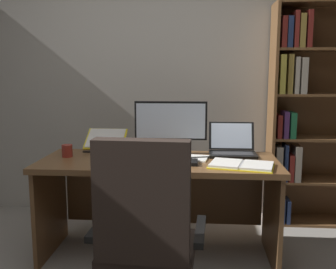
{
  "coord_description": "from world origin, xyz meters",
  "views": [
    {
      "loc": [
        0.36,
        -1.82,
        1.36
      ],
      "look_at": [
        0.15,
        0.86,
        0.93
      ],
      "focal_mm": 41.68,
      "sensor_mm": 36.0,
      "label": 1
    }
  ],
  "objects_px": {
    "monitor": "(171,127)",
    "computer_mouse": "(124,160)",
    "pen": "(200,157)",
    "office_chair": "(146,248)",
    "desk": "(160,184)",
    "coffee_mug": "(67,151)",
    "keyboard": "(167,162)",
    "reading_stand_with_book": "(105,141)",
    "notepad": "(197,158)",
    "laptop": "(232,148)",
    "bookshelf": "(313,113)",
    "open_binder": "(241,165)"
  },
  "relations": [
    {
      "from": "monitor",
      "to": "computer_mouse",
      "type": "height_order",
      "value": "monitor"
    },
    {
      "from": "monitor",
      "to": "pen",
      "type": "relative_size",
      "value": 3.96
    },
    {
      "from": "office_chair",
      "to": "monitor",
      "type": "bearing_deg",
      "value": 89.7
    },
    {
      "from": "computer_mouse",
      "to": "desk",
      "type": "bearing_deg",
      "value": 39.39
    },
    {
      "from": "pen",
      "to": "coffee_mug",
      "type": "relative_size",
      "value": 1.53
    },
    {
      "from": "keyboard",
      "to": "reading_stand_with_book",
      "type": "distance_m",
      "value": 0.66
    },
    {
      "from": "office_chair",
      "to": "notepad",
      "type": "relative_size",
      "value": 4.96
    },
    {
      "from": "office_chair",
      "to": "pen",
      "type": "relative_size",
      "value": 7.43
    },
    {
      "from": "monitor",
      "to": "keyboard",
      "type": "relative_size",
      "value": 1.32
    },
    {
      "from": "laptop",
      "to": "pen",
      "type": "bearing_deg",
      "value": -144.51
    },
    {
      "from": "monitor",
      "to": "coffee_mug",
      "type": "distance_m",
      "value": 0.8
    },
    {
      "from": "laptop",
      "to": "monitor",
      "type": "bearing_deg",
      "value": -179.08
    },
    {
      "from": "keyboard",
      "to": "pen",
      "type": "bearing_deg",
      "value": 35.51
    },
    {
      "from": "laptop",
      "to": "keyboard",
      "type": "xyz_separation_m",
      "value": [
        -0.47,
        -0.34,
        -0.04
      ]
    },
    {
      "from": "keyboard",
      "to": "coffee_mug",
      "type": "distance_m",
      "value": 0.78
    },
    {
      "from": "reading_stand_with_book",
      "to": "notepad",
      "type": "xyz_separation_m",
      "value": [
        0.73,
        -0.24,
        -0.08
      ]
    },
    {
      "from": "desk",
      "to": "coffee_mug",
      "type": "relative_size",
      "value": 18.63
    },
    {
      "from": "office_chair",
      "to": "bookshelf",
      "type": "bearing_deg",
      "value": 54.08
    },
    {
      "from": "monitor",
      "to": "keyboard",
      "type": "height_order",
      "value": "monitor"
    },
    {
      "from": "bookshelf",
      "to": "keyboard",
      "type": "xyz_separation_m",
      "value": [
        -1.21,
        -0.9,
        -0.25
      ]
    },
    {
      "from": "notepad",
      "to": "open_binder",
      "type": "bearing_deg",
      "value": -35.48
    },
    {
      "from": "bookshelf",
      "to": "open_binder",
      "type": "height_order",
      "value": "bookshelf"
    },
    {
      "from": "laptop",
      "to": "reading_stand_with_book",
      "type": "height_order",
      "value": "laptop"
    },
    {
      "from": "pen",
      "to": "desk",
      "type": "bearing_deg",
      "value": 174.68
    },
    {
      "from": "bookshelf",
      "to": "pen",
      "type": "relative_size",
      "value": 13.87
    },
    {
      "from": "bookshelf",
      "to": "open_binder",
      "type": "xyz_separation_m",
      "value": [
        -0.71,
        -0.95,
        -0.25
      ]
    },
    {
      "from": "reading_stand_with_book",
      "to": "coffee_mug",
      "type": "xyz_separation_m",
      "value": [
        -0.23,
        -0.24,
        -0.04
      ]
    },
    {
      "from": "keyboard",
      "to": "notepad",
      "type": "distance_m",
      "value": 0.26
    },
    {
      "from": "keyboard",
      "to": "coffee_mug",
      "type": "height_order",
      "value": "coffee_mug"
    },
    {
      "from": "bookshelf",
      "to": "pen",
      "type": "height_order",
      "value": "bookshelf"
    },
    {
      "from": "open_binder",
      "to": "coffee_mug",
      "type": "bearing_deg",
      "value": -175.56
    },
    {
      "from": "desk",
      "to": "open_binder",
      "type": "height_order",
      "value": "open_binder"
    },
    {
      "from": "monitor",
      "to": "laptop",
      "type": "xyz_separation_m",
      "value": [
        0.47,
        0.01,
        -0.16
      ]
    },
    {
      "from": "coffee_mug",
      "to": "computer_mouse",
      "type": "bearing_deg",
      "value": -18.69
    },
    {
      "from": "computer_mouse",
      "to": "pen",
      "type": "bearing_deg",
      "value": 17.03
    },
    {
      "from": "keyboard",
      "to": "computer_mouse",
      "type": "height_order",
      "value": "computer_mouse"
    },
    {
      "from": "notepad",
      "to": "coffee_mug",
      "type": "distance_m",
      "value": 0.97
    },
    {
      "from": "desk",
      "to": "notepad",
      "type": "bearing_deg",
      "value": -5.7
    },
    {
      "from": "keyboard",
      "to": "notepad",
      "type": "bearing_deg",
      "value": 38.06
    },
    {
      "from": "office_chair",
      "to": "computer_mouse",
      "type": "bearing_deg",
      "value": 112.4
    },
    {
      "from": "monitor",
      "to": "notepad",
      "type": "height_order",
      "value": "monitor"
    },
    {
      "from": "open_binder",
      "to": "notepad",
      "type": "height_order",
      "value": "open_binder"
    },
    {
      "from": "reading_stand_with_book",
      "to": "pen",
      "type": "bearing_deg",
      "value": -17.38
    },
    {
      "from": "keyboard",
      "to": "notepad",
      "type": "xyz_separation_m",
      "value": [
        0.21,
        0.16,
        -0.01
      ]
    },
    {
      "from": "desk",
      "to": "keyboard",
      "type": "xyz_separation_m",
      "value": [
        0.07,
        -0.19,
        0.21
      ]
    },
    {
      "from": "pen",
      "to": "open_binder",
      "type": "bearing_deg",
      "value": -37.39
    },
    {
      "from": "bookshelf",
      "to": "computer_mouse",
      "type": "relative_size",
      "value": 18.67
    },
    {
      "from": "desk",
      "to": "laptop",
      "type": "relative_size",
      "value": 4.88
    },
    {
      "from": "desk",
      "to": "laptop",
      "type": "height_order",
      "value": "laptop"
    },
    {
      "from": "reading_stand_with_book",
      "to": "open_binder",
      "type": "xyz_separation_m",
      "value": [
        1.03,
        -0.45,
        -0.07
      ]
    }
  ]
}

